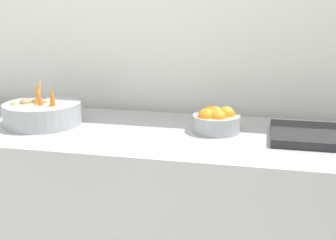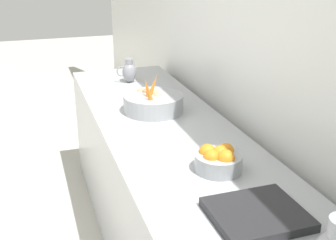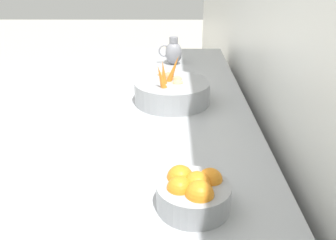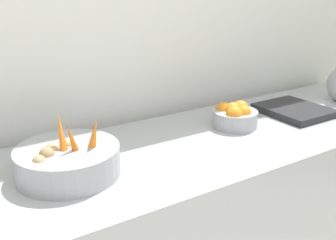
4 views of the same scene
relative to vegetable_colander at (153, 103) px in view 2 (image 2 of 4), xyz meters
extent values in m
cube|color=white|center=(-0.48, 0.93, 0.57)|extent=(0.10, 8.69, 3.00)
cube|color=#ADAFB5|center=(0.00, 0.43, -0.49)|extent=(0.74, 3.06, 0.87)
cylinder|color=#9EA0A5|center=(0.00, 0.00, 0.00)|extent=(0.37, 0.37, 0.11)
torus|color=#9EA0A5|center=(0.00, 0.00, -0.05)|extent=(0.21, 0.21, 0.01)
cone|color=orange|center=(0.00, -0.01, 0.10)|extent=(0.09, 0.04, 0.17)
cone|color=orange|center=(0.04, 0.01, 0.09)|extent=(0.05, 0.07, 0.13)
cone|color=orange|center=(0.05, 0.08, 0.09)|extent=(0.08, 0.06, 0.14)
ellipsoid|color=tan|center=(0.05, -0.11, 0.04)|extent=(0.05, 0.04, 0.04)
ellipsoid|color=#9E7F56|center=(0.02, -0.07, 0.05)|extent=(0.06, 0.05, 0.05)
ellipsoid|color=tan|center=(-0.02, -0.04, 0.05)|extent=(0.05, 0.05, 0.04)
ellipsoid|color=tan|center=(-0.03, 0.02, 0.05)|extent=(0.05, 0.04, 0.04)
cylinder|color=#9EA0A5|center=(-0.06, 0.84, -0.02)|extent=(0.22, 0.22, 0.08)
sphere|color=orange|center=(-0.07, 0.83, 0.02)|extent=(0.08, 0.08, 0.08)
sphere|color=orange|center=(-0.11, 0.80, 0.02)|extent=(0.07, 0.07, 0.07)
sphere|color=orange|center=(-0.02, 0.85, 0.02)|extent=(0.07, 0.07, 0.07)
sphere|color=orange|center=(-0.02, 0.79, 0.02)|extent=(0.08, 0.08, 0.08)
sphere|color=orange|center=(-0.07, 0.88, 0.02)|extent=(0.08, 0.08, 0.08)
ellipsoid|color=gray|center=(-0.01, -0.68, 0.02)|extent=(0.11, 0.11, 0.15)
cylinder|color=gray|center=(-0.01, -0.68, 0.10)|extent=(0.06, 0.06, 0.04)
torus|color=gray|center=(0.04, -0.68, 0.03)|extent=(0.08, 0.01, 0.08)
cube|color=#232326|center=(-0.03, 1.23, -0.04)|extent=(0.34, 0.30, 0.04)
camera|label=1|loc=(1.83, 1.04, 0.50)|focal=46.01mm
camera|label=2|loc=(0.70, 2.41, 0.87)|focal=46.12mm
camera|label=3|loc=(0.01, 1.75, 0.64)|focal=40.57mm
camera|label=4|loc=(1.24, -0.36, 0.60)|focal=41.24mm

